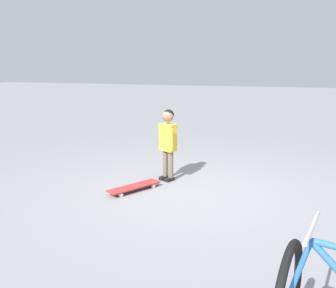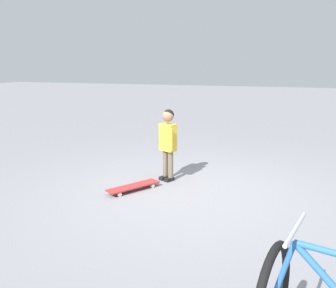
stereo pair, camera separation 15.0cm
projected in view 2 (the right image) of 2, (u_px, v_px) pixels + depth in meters
The scene contains 3 objects.
ground_plane at pixel (193, 194), 4.93m from camera, with size 50.00×50.00×0.00m, color gray.
child_person at pixel (168, 137), 5.41m from camera, with size 0.33×0.28×1.06m.
skateboard at pixel (133, 186), 5.06m from camera, with size 0.78×0.55×0.07m.
Camera 2 is at (4.51, 1.29, 1.70)m, focal length 39.54 mm.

